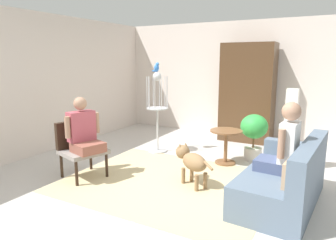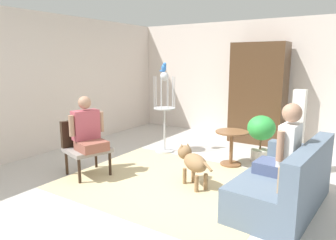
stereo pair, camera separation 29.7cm
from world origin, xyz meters
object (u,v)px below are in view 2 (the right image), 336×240
at_px(dog, 193,161).
at_px(column_lamp, 297,133).
at_px(couch, 286,184).
at_px(parrot, 164,67).
at_px(armchair, 84,143).
at_px(round_end_table, 231,144).
at_px(bird_cage_stand, 164,111).
at_px(armoire_cabinet, 258,94).
at_px(person_on_couch, 285,146).
at_px(potted_plant, 261,133).
at_px(person_on_armchair, 88,129).

relative_size(dog, column_lamp, 0.54).
height_order(couch, dog, couch).
bearing_deg(parrot, couch, -24.51).
bearing_deg(column_lamp, armchair, -147.04).
bearing_deg(couch, round_end_table, 135.80).
relative_size(round_end_table, dog, 0.82).
bearing_deg(column_lamp, dog, -130.48).
xyz_separation_m(bird_cage_stand, armoire_cabinet, (1.27, 1.68, 0.26)).
relative_size(couch, person_on_couch, 1.94).
bearing_deg(column_lamp, potted_plant, 159.94).
distance_m(couch, dog, 1.26).
relative_size(armchair, person_on_couch, 0.97).
height_order(armchair, potted_plant, armchair).
bearing_deg(armchair, person_on_armchair, -16.89).
bearing_deg(person_on_couch, bird_cage_stand, 154.55).
bearing_deg(couch, armchair, -170.10).
bearing_deg(potted_plant, couch, -63.20).
height_order(bird_cage_stand, column_lamp, bird_cage_stand).
xyz_separation_m(round_end_table, column_lamp, (0.99, 0.19, 0.28)).
height_order(round_end_table, dog, round_end_table).
xyz_separation_m(armchair, person_on_armchair, (0.14, -0.04, 0.24)).
bearing_deg(dog, round_end_table, 83.39).
bearing_deg(person_on_couch, round_end_table, 134.03).
distance_m(person_on_armchair, bird_cage_stand, 1.73).
bearing_deg(bird_cage_stand, potted_plant, 11.56).
relative_size(person_on_armchair, dog, 1.12).
bearing_deg(armoire_cabinet, person_on_couch, -67.12).
height_order(person_on_couch, armoire_cabinet, armoire_cabinet).
relative_size(person_on_armchair, round_end_table, 1.36).
distance_m(round_end_table, dog, 1.13).
height_order(column_lamp, armoire_cabinet, armoire_cabinet).
height_order(potted_plant, column_lamp, column_lamp).
xyz_separation_m(couch, column_lamp, (-0.15, 1.29, 0.35)).
bearing_deg(bird_cage_stand, dog, -43.05).
bearing_deg(bird_cage_stand, couch, -24.60).
distance_m(bird_cage_stand, armoire_cabinet, 2.12).
height_order(round_end_table, column_lamp, column_lamp).
relative_size(person_on_armchair, parrot, 4.56).
relative_size(dog, bird_cage_stand, 0.46).
bearing_deg(couch, parrot, 155.49).
bearing_deg(parrot, round_end_table, -2.13).
bearing_deg(person_on_armchair, armchair, 163.11).
xyz_separation_m(person_on_armchair, dog, (1.51, 0.53, -0.38)).
height_order(bird_cage_stand, parrot, parrot).
xyz_separation_m(potted_plant, column_lamp, (0.62, -0.23, 0.13)).
xyz_separation_m(person_on_armchair, column_lamp, (2.63, 1.84, -0.08)).
relative_size(bird_cage_stand, potted_plant, 1.86).
height_order(couch, armchair, armchair).
bearing_deg(potted_plant, bird_cage_stand, -168.44).
xyz_separation_m(person_on_armchair, armoire_cabinet, (1.52, 3.39, 0.32)).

